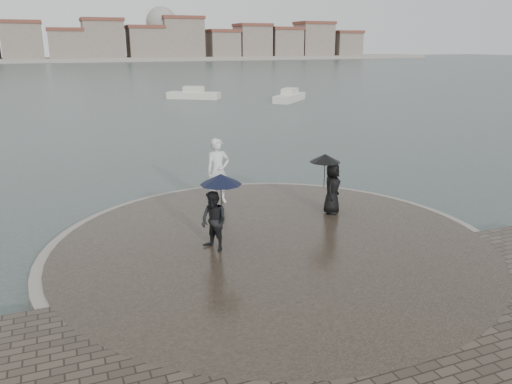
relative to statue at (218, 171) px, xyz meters
name	(u,v)px	position (x,y,z in m)	size (l,w,h in m)	color
ground	(338,315)	(0.31, -7.50, -1.48)	(400.00, 400.00, 0.00)	#2B3835
kerb_ring	(273,249)	(0.31, -4.00, -1.32)	(12.50, 12.50, 0.32)	gray
quay_tip	(273,248)	(0.31, -4.00, -1.30)	(11.90, 11.90, 0.36)	#2D261E
statue	(218,171)	(0.00, 0.00, 0.00)	(0.81, 0.53, 2.23)	silver
visitor_left	(216,208)	(-1.29, -3.85, 0.03)	(1.25, 1.14, 2.04)	black
visitor_right	(330,180)	(2.99, -2.38, -0.02)	(1.22, 1.07, 1.95)	black
far_skyline	(44,43)	(-5.99, 153.21, 4.13)	(260.00, 20.00, 37.00)	gray
boats	(241,96)	(12.95, 33.04, -1.10)	(13.60, 10.54, 1.50)	beige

